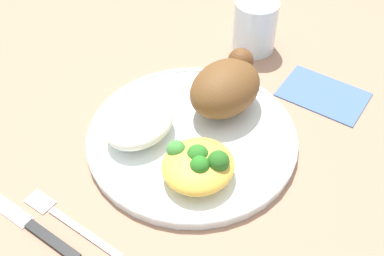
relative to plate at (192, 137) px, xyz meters
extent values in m
plane|color=#A1765C|center=(0.00, 0.00, -0.01)|extent=(2.00, 2.00, 0.00)
cylinder|color=white|center=(0.00, 0.00, 0.00)|extent=(0.28, 0.28, 0.01)
torus|color=white|center=(0.00, 0.00, 0.00)|extent=(0.28, 0.28, 0.01)
ellipsoid|color=brown|center=(0.07, 0.00, 0.04)|extent=(0.11, 0.08, 0.07)
sphere|color=brown|center=(0.12, 0.01, 0.05)|extent=(0.04, 0.04, 0.04)
ellipsoid|color=silver|center=(-0.04, 0.05, 0.03)|extent=(0.10, 0.08, 0.04)
ellipsoid|color=gold|center=(-0.05, -0.05, 0.02)|extent=(0.09, 0.09, 0.03)
sphere|color=#29661F|center=(-0.04, -0.07, 0.04)|extent=(0.03, 0.03, 0.03)
sphere|color=#2C7423|center=(-0.04, -0.04, 0.03)|extent=(0.03, 0.03, 0.03)
sphere|color=#2A7821|center=(-0.05, -0.06, 0.04)|extent=(0.02, 0.02, 0.02)
sphere|color=#429139|center=(-0.05, -0.02, 0.03)|extent=(0.02, 0.02, 0.02)
cube|color=silver|center=(-0.19, 0.00, -0.01)|extent=(0.02, 0.11, 0.01)
cube|color=silver|center=(-0.20, 0.07, -0.01)|extent=(0.03, 0.04, 0.00)
cube|color=black|center=(-0.22, 0.02, 0.00)|extent=(0.02, 0.08, 0.01)
cylinder|color=silver|center=(0.23, 0.06, 0.03)|extent=(0.07, 0.07, 0.09)
cube|color=#47669E|center=(0.20, -0.09, -0.01)|extent=(0.10, 0.13, 0.00)
camera|label=1|loc=(-0.33, -0.29, 0.47)|focal=45.02mm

